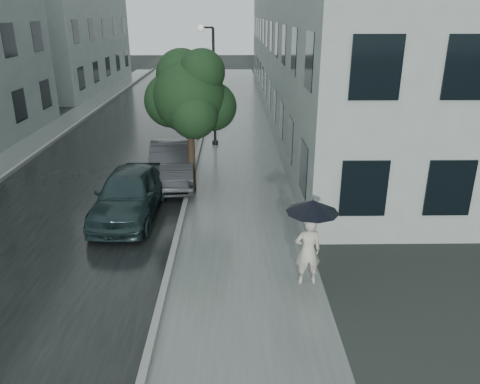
{
  "coord_description": "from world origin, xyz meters",
  "views": [
    {
      "loc": [
        -0.03,
        -9.62,
        5.82
      ],
      "look_at": [
        0.15,
        2.06,
        1.3
      ],
      "focal_mm": 35.0,
      "sensor_mm": 36.0,
      "label": 1
    }
  ],
  "objects_px": {
    "pedestrian": "(308,251)",
    "lamp_post": "(211,79)",
    "car_far": "(172,163)",
    "car_near": "(129,193)",
    "street_tree": "(190,95)"
  },
  "relations": [
    {
      "from": "pedestrian",
      "to": "car_far",
      "type": "distance_m",
      "value": 7.89
    },
    {
      "from": "street_tree",
      "to": "car_far",
      "type": "bearing_deg",
      "value": 138.04
    },
    {
      "from": "pedestrian",
      "to": "lamp_post",
      "type": "relative_size",
      "value": 0.31
    },
    {
      "from": "pedestrian",
      "to": "car_near",
      "type": "xyz_separation_m",
      "value": [
        -4.78,
        3.83,
        -0.09
      ]
    },
    {
      "from": "street_tree",
      "to": "lamp_post",
      "type": "height_order",
      "value": "lamp_post"
    },
    {
      "from": "car_near",
      "to": "car_far",
      "type": "distance_m",
      "value": 3.19
    },
    {
      "from": "pedestrian",
      "to": "lamp_post",
      "type": "bearing_deg",
      "value": -83.28
    },
    {
      "from": "lamp_post",
      "to": "car_far",
      "type": "relative_size",
      "value": 1.22
    },
    {
      "from": "street_tree",
      "to": "car_far",
      "type": "relative_size",
      "value": 1.1
    },
    {
      "from": "street_tree",
      "to": "pedestrian",
      "type": "bearing_deg",
      "value": -63.52
    },
    {
      "from": "lamp_post",
      "to": "car_near",
      "type": "height_order",
      "value": "lamp_post"
    },
    {
      "from": "car_far",
      "to": "car_near",
      "type": "bearing_deg",
      "value": -111.71
    },
    {
      "from": "pedestrian",
      "to": "car_far",
      "type": "xyz_separation_m",
      "value": [
        -3.86,
        6.88,
        -0.1
      ]
    },
    {
      "from": "street_tree",
      "to": "lamp_post",
      "type": "relative_size",
      "value": 0.9
    },
    {
      "from": "street_tree",
      "to": "car_near",
      "type": "bearing_deg",
      "value": -125.95
    }
  ]
}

